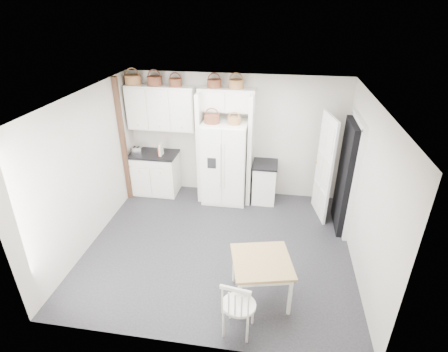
# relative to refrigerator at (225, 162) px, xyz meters

# --- Properties ---
(floor) EXTENTS (4.50, 4.50, 0.00)m
(floor) POSITION_rel_refrigerator_xyz_m (0.15, -1.63, -0.87)
(floor) COLOR black
(floor) RESTS_ON ground
(ceiling) EXTENTS (4.50, 4.50, 0.00)m
(ceiling) POSITION_rel_refrigerator_xyz_m (0.15, -1.63, 1.73)
(ceiling) COLOR white
(ceiling) RESTS_ON wall_back
(wall_back) EXTENTS (4.50, 0.00, 4.50)m
(wall_back) POSITION_rel_refrigerator_xyz_m (0.15, 0.37, 0.43)
(wall_back) COLOR #BCB3A6
(wall_back) RESTS_ON floor
(wall_left) EXTENTS (0.00, 4.00, 4.00)m
(wall_left) POSITION_rel_refrigerator_xyz_m (-2.10, -1.63, 0.43)
(wall_left) COLOR #BCB3A6
(wall_left) RESTS_ON floor
(wall_right) EXTENTS (0.00, 4.00, 4.00)m
(wall_right) POSITION_rel_refrigerator_xyz_m (2.40, -1.63, 0.43)
(wall_right) COLOR #BCB3A6
(wall_right) RESTS_ON floor
(refrigerator) EXTENTS (0.90, 0.72, 1.73)m
(refrigerator) POSITION_rel_refrigerator_xyz_m (0.00, 0.00, 0.00)
(refrigerator) COLOR white
(refrigerator) RESTS_ON floor
(base_cab_left) EXTENTS (0.96, 0.61, 0.89)m
(base_cab_left) POSITION_rel_refrigerator_xyz_m (-1.56, 0.07, -0.42)
(base_cab_left) COLOR silver
(base_cab_left) RESTS_ON floor
(base_cab_right) EXTENTS (0.47, 0.56, 0.82)m
(base_cab_right) POSITION_rel_refrigerator_xyz_m (0.83, 0.07, -0.45)
(base_cab_right) COLOR silver
(base_cab_right) RESTS_ON floor
(dining_table) EXTENTS (0.97, 0.97, 0.67)m
(dining_table) POSITION_rel_refrigerator_xyz_m (0.94, -2.69, -0.53)
(dining_table) COLOR olive
(dining_table) RESTS_ON floor
(windsor_chair) EXTENTS (0.49, 0.46, 0.90)m
(windsor_chair) POSITION_rel_refrigerator_xyz_m (0.70, -3.32, -0.41)
(windsor_chair) COLOR silver
(windsor_chair) RESTS_ON floor
(counter_left) EXTENTS (1.01, 0.65, 0.04)m
(counter_left) POSITION_rel_refrigerator_xyz_m (-1.56, 0.07, 0.05)
(counter_left) COLOR black
(counter_left) RESTS_ON base_cab_left
(counter_right) EXTENTS (0.51, 0.60, 0.04)m
(counter_right) POSITION_rel_refrigerator_xyz_m (0.83, 0.07, -0.02)
(counter_right) COLOR black
(counter_right) RESTS_ON base_cab_right
(toaster) EXTENTS (0.24, 0.15, 0.16)m
(toaster) POSITION_rel_refrigerator_xyz_m (-1.90, -0.02, 0.15)
(toaster) COLOR silver
(toaster) RESTS_ON counter_left
(cookbook_red) EXTENTS (0.05, 0.15, 0.22)m
(cookbook_red) POSITION_rel_refrigerator_xyz_m (-1.39, -0.01, 0.18)
(cookbook_red) COLOR #BD3F27
(cookbook_red) RESTS_ON counter_left
(cookbook_cream) EXTENTS (0.05, 0.17, 0.26)m
(cookbook_cream) POSITION_rel_refrigerator_xyz_m (-1.36, -0.01, 0.20)
(cookbook_cream) COLOR beige
(cookbook_cream) RESTS_ON counter_left
(basket_upper_a) EXTENTS (0.32, 0.32, 0.18)m
(basket_upper_a) POSITION_rel_refrigerator_xyz_m (-1.89, 0.20, 1.58)
(basket_upper_a) COLOR #9A623A
(basket_upper_a) RESTS_ON upper_cabinet
(basket_upper_b) EXTENTS (0.30, 0.30, 0.17)m
(basket_upper_b) POSITION_rel_refrigerator_xyz_m (-1.44, 0.20, 1.57)
(basket_upper_b) COLOR #5A1E17
(basket_upper_b) RESTS_ON upper_cabinet
(basket_upper_c) EXTENTS (0.26, 0.26, 0.15)m
(basket_upper_c) POSITION_rel_refrigerator_xyz_m (-1.02, 0.20, 1.56)
(basket_upper_c) COLOR #5A1E17
(basket_upper_c) RESTS_ON upper_cabinet
(basket_bridge_a) EXTENTS (0.27, 0.27, 0.15)m
(basket_bridge_a) POSITION_rel_refrigerator_xyz_m (-0.24, 0.20, 1.56)
(basket_bridge_a) COLOR #5A1E17
(basket_bridge_a) RESTS_ON bridge_cabinet
(basket_bridge_b) EXTENTS (0.29, 0.29, 0.17)m
(basket_bridge_b) POSITION_rel_refrigerator_xyz_m (0.18, 0.20, 1.57)
(basket_bridge_b) COLOR #9A623A
(basket_bridge_b) RESTS_ON bridge_cabinet
(basket_fridge_a) EXTENTS (0.30, 0.30, 0.16)m
(basket_fridge_a) POSITION_rel_refrigerator_xyz_m (-0.24, -0.10, 0.95)
(basket_fridge_a) COLOR #5A1E17
(basket_fridge_a) RESTS_ON refrigerator
(basket_fridge_b) EXTENTS (0.24, 0.24, 0.13)m
(basket_fridge_b) POSITION_rel_refrigerator_xyz_m (0.19, -0.10, 0.93)
(basket_fridge_b) COLOR #9A623A
(basket_fridge_b) RESTS_ON refrigerator
(upper_cabinet) EXTENTS (1.40, 0.34, 0.90)m
(upper_cabinet) POSITION_rel_refrigerator_xyz_m (-1.35, 0.20, 1.03)
(upper_cabinet) COLOR silver
(upper_cabinet) RESTS_ON wall_back
(bridge_cabinet) EXTENTS (1.12, 0.34, 0.45)m
(bridge_cabinet) POSITION_rel_refrigerator_xyz_m (0.00, 0.20, 1.26)
(bridge_cabinet) COLOR silver
(bridge_cabinet) RESTS_ON wall_back
(fridge_panel_left) EXTENTS (0.08, 0.60, 2.30)m
(fridge_panel_left) POSITION_rel_refrigerator_xyz_m (-0.51, 0.07, 0.28)
(fridge_panel_left) COLOR silver
(fridge_panel_left) RESTS_ON floor
(fridge_panel_right) EXTENTS (0.08, 0.60, 2.30)m
(fridge_panel_right) POSITION_rel_refrigerator_xyz_m (0.51, 0.07, 0.28)
(fridge_panel_right) COLOR silver
(fridge_panel_right) RESTS_ON floor
(trim_post) EXTENTS (0.09, 0.09, 2.60)m
(trim_post) POSITION_rel_refrigerator_xyz_m (-2.05, -0.28, 0.43)
(trim_post) COLOR #352216
(trim_post) RESTS_ON floor
(doorway_void) EXTENTS (0.18, 0.85, 2.05)m
(doorway_void) POSITION_rel_refrigerator_xyz_m (2.31, -0.63, 0.16)
(doorway_void) COLOR black
(doorway_void) RESTS_ON floor
(door_slab) EXTENTS (0.21, 0.79, 2.05)m
(door_slab) POSITION_rel_refrigerator_xyz_m (1.95, -0.30, 0.16)
(door_slab) COLOR white
(door_slab) RESTS_ON floor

